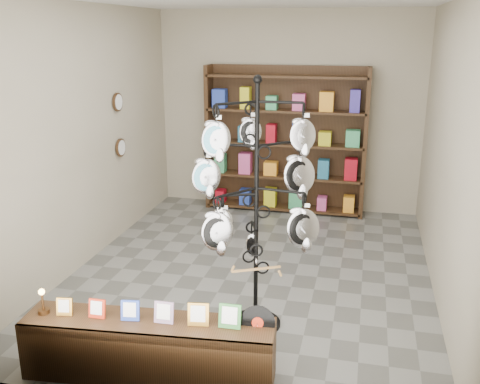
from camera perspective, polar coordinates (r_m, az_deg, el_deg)
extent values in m
plane|color=slate|center=(6.30, 1.34, -8.36)|extent=(5.00, 5.00, 0.00)
plane|color=#ACA18B|center=(8.25, 5.12, 8.51)|extent=(4.00, 0.00, 4.00)
plane|color=#ACA18B|center=(3.51, -7.17, -2.97)|extent=(4.00, 0.00, 4.00)
plane|color=#ACA18B|center=(6.54, -16.06, 5.74)|extent=(0.00, 5.00, 5.00)
plane|color=#ACA18B|center=(5.76, 21.32, 3.83)|extent=(0.00, 5.00, 5.00)
cylinder|color=black|center=(5.24, 1.64, -13.77)|extent=(0.62, 0.62, 0.03)
cylinder|color=black|center=(4.77, 1.75, -2.09)|extent=(0.05, 0.05, 2.27)
sphere|color=black|center=(4.53, 1.89, 11.93)|extent=(0.08, 0.08, 0.08)
ellipsoid|color=silver|center=(5.14, 1.23, -5.70)|extent=(0.12, 0.08, 0.24)
cube|color=#B1854A|center=(4.62, 1.74, -8.23)|extent=(0.39, 0.21, 0.04)
cube|color=black|center=(4.51, -9.67, -16.12)|extent=(2.04, 0.60, 0.49)
cube|color=gold|center=(4.59, -18.21, -11.54)|extent=(0.13, 0.06, 0.15)
cube|color=red|center=(4.48, -15.00, -11.92)|extent=(0.14, 0.06, 0.16)
cube|color=#263FA5|center=(4.38, -11.63, -12.28)|extent=(0.15, 0.07, 0.16)
cube|color=#E54C33|center=(4.30, -8.11, -12.60)|extent=(0.16, 0.07, 0.17)
cube|color=gold|center=(4.24, -4.46, -12.89)|extent=(0.17, 0.07, 0.18)
cube|color=#337233|center=(4.19, -1.09, -13.11)|extent=(0.18, 0.07, 0.19)
cylinder|color=black|center=(4.24, 1.90, -13.77)|extent=(0.28, 0.09, 0.27)
cylinder|color=red|center=(4.24, 1.89, -13.79)|extent=(0.09, 0.03, 0.09)
cylinder|color=#472B14|center=(4.69, -20.20, -11.84)|extent=(0.09, 0.09, 0.04)
cylinder|color=#472B14|center=(4.66, -20.30, -10.95)|extent=(0.02, 0.02, 0.13)
sphere|color=#FFBF59|center=(4.62, -20.41, -9.95)|extent=(0.05, 0.05, 0.05)
cube|color=black|center=(8.26, 4.99, 5.70)|extent=(2.40, 0.04, 2.20)
cube|color=black|center=(8.36, -3.24, 5.87)|extent=(0.06, 0.36, 2.20)
cube|color=black|center=(8.02, 13.21, 4.98)|extent=(0.06, 0.36, 2.20)
cube|color=black|center=(8.37, 4.64, -1.57)|extent=(2.36, 0.36, 0.04)
cube|color=black|center=(8.23, 4.73, 1.74)|extent=(2.36, 0.36, 0.03)
cube|color=black|center=(8.12, 4.81, 5.15)|extent=(2.36, 0.36, 0.04)
cube|color=black|center=(8.03, 4.90, 8.64)|extent=(2.36, 0.36, 0.04)
cube|color=black|center=(7.98, 4.99, 12.20)|extent=(2.36, 0.36, 0.04)
cylinder|color=black|center=(7.18, -12.92, 9.33)|extent=(0.03, 0.24, 0.24)
cylinder|color=black|center=(7.27, -12.61, 4.65)|extent=(0.03, 0.24, 0.24)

